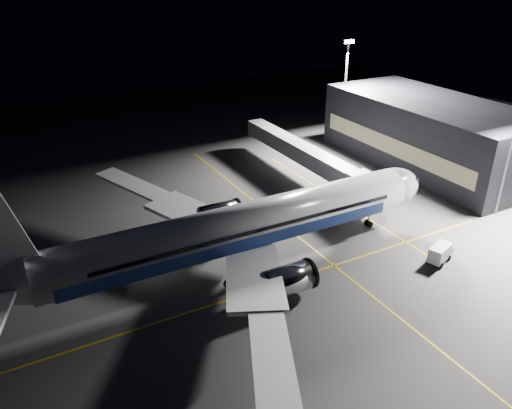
{
  "coord_description": "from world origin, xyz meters",
  "views": [
    {
      "loc": [
        -23.79,
        -47.57,
        34.27
      ],
      "look_at": [
        3.87,
        3.18,
        6.0
      ],
      "focal_mm": 35.0,
      "sensor_mm": 36.0,
      "label": 1
    }
  ],
  "objects": [
    {
      "name": "safety_cone_c",
      "position": [
        -5.3,
        14.0,
        0.32
      ],
      "size": [
        0.43,
        0.43,
        0.64
      ],
      "primitive_type": "cone",
      "color": "orange",
      "rests_on": "ground"
    },
    {
      "name": "guide_line_cross",
      "position": [
        0.0,
        -6.0,
        0.01
      ],
      "size": [
        70.0,
        0.25,
        0.01
      ],
      "primitive_type": "cube",
      "color": "gold",
      "rests_on": "ground"
    },
    {
      "name": "baggage_tug",
      "position": [
        -9.75,
        10.37,
        0.73
      ],
      "size": [
        2.21,
        1.79,
        1.58
      ],
      "rotation": [
        0.0,
        0.0,
        -0.02
      ],
      "color": "black",
      "rests_on": "ground"
    },
    {
      "name": "guide_line_side",
      "position": [
        22.0,
        10.0,
        0.01
      ],
      "size": [
        0.25,
        40.0,
        0.01
      ],
      "primitive_type": "cube",
      "color": "gold",
      "rests_on": "ground"
    },
    {
      "name": "terminal",
      "position": [
        45.98,
        14.0,
        6.0
      ],
      "size": [
        18.12,
        40.0,
        12.0
      ],
      "color": "black",
      "rests_on": "ground"
    },
    {
      "name": "safety_cone_b",
      "position": [
        -2.7,
        6.03,
        0.34
      ],
      "size": [
        0.45,
        0.45,
        0.68
      ],
      "primitive_type": "cone",
      "color": "orange",
      "rests_on": "ground"
    },
    {
      "name": "guide_line_main",
      "position": [
        10.0,
        0.0,
        0.01
      ],
      "size": [
        0.25,
        80.0,
        0.01
      ],
      "primitive_type": "cube",
      "color": "gold",
      "rests_on": "ground"
    },
    {
      "name": "service_truck",
      "position": [
        22.53,
        -11.45,
        1.23
      ],
      "size": [
        4.81,
        3.18,
        2.29
      ],
      "rotation": [
        0.0,
        0.0,
        0.34
      ],
      "color": "silver",
      "rests_on": "ground"
    },
    {
      "name": "jet_bridge",
      "position": [
        22.0,
        18.06,
        4.58
      ],
      "size": [
        3.6,
        34.4,
        6.3
      ],
      "color": "#B2B2B7",
      "rests_on": "ground"
    },
    {
      "name": "safety_cone_a",
      "position": [
        -4.05,
        9.11,
        0.34
      ],
      "size": [
        0.45,
        0.45,
        0.67
      ],
      "primitive_type": "cone",
      "color": "orange",
      "rests_on": "ground"
    },
    {
      "name": "airliner",
      "position": [
        -1.08,
        0.0,
        5.16
      ],
      "size": [
        61.48,
        54.22,
        16.64
      ],
      "color": "silver",
      "rests_on": "ground"
    },
    {
      "name": "floodlight_mast_north",
      "position": [
        40.0,
        31.99,
        12.37
      ],
      "size": [
        2.4,
        0.68,
        20.7
      ],
      "color": "#59595E",
      "rests_on": "ground"
    },
    {
      "name": "ground",
      "position": [
        0.0,
        0.0,
        0.0
      ],
      "size": [
        200.0,
        200.0,
        0.0
      ],
      "primitive_type": "plane",
      "color": "#4C4C4F",
      "rests_on": "ground"
    }
  ]
}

